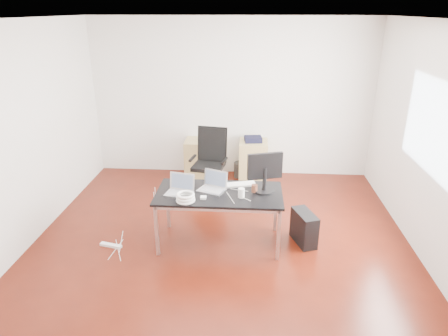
# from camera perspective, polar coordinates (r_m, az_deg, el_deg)

# --- Properties ---
(room_shell) EXTENTS (5.00, 5.00, 5.00)m
(room_shell) POSITION_cam_1_polar(r_m,az_deg,el_deg) (4.81, -0.02, 3.68)
(room_shell) COLOR #3E0F07
(room_shell) RESTS_ON ground
(desk) EXTENTS (1.60, 0.80, 0.73)m
(desk) POSITION_cam_1_polar(r_m,az_deg,el_deg) (5.10, -0.69, -4.05)
(desk) COLOR black
(desk) RESTS_ON ground
(office_chair) EXTENTS (0.55, 0.57, 1.08)m
(office_chair) POSITION_cam_1_polar(r_m,az_deg,el_deg) (6.57, -2.03, 1.37)
(office_chair) COLOR black
(office_chair) RESTS_ON ground
(filing_cabinet_left) EXTENTS (0.50, 0.50, 0.70)m
(filing_cabinet_left) POSITION_cam_1_polar(r_m,az_deg,el_deg) (7.31, -3.51, 1.37)
(filing_cabinet_left) COLOR tan
(filing_cabinet_left) RESTS_ON ground
(filing_cabinet_right) EXTENTS (0.50, 0.50, 0.70)m
(filing_cabinet_right) POSITION_cam_1_polar(r_m,az_deg,el_deg) (7.25, 4.18, 1.18)
(filing_cabinet_right) COLOR tan
(filing_cabinet_right) RESTS_ON ground
(pc_tower) EXTENTS (0.34, 0.49, 0.44)m
(pc_tower) POSITION_cam_1_polar(r_m,az_deg,el_deg) (5.41, 11.36, -8.36)
(pc_tower) COLOR black
(pc_tower) RESTS_ON ground
(wastebasket) EXTENTS (0.28, 0.28, 0.28)m
(wastebasket) POSITION_cam_1_polar(r_m,az_deg,el_deg) (7.35, 2.37, -0.26)
(wastebasket) COLOR black
(wastebasket) RESTS_ON ground
(power_strip) EXTENTS (0.31, 0.13, 0.04)m
(power_strip) POSITION_cam_1_polar(r_m,az_deg,el_deg) (5.52, -15.85, -10.59)
(power_strip) COLOR white
(power_strip) RESTS_ON ground
(laptop_left) EXTENTS (0.38, 0.32, 0.23)m
(laptop_left) POSITION_cam_1_polar(r_m,az_deg,el_deg) (5.07, -6.28, -2.96)
(laptop_left) COLOR silver
(laptop_left) RESTS_ON desk
(laptop_right) EXTENTS (0.40, 0.36, 0.23)m
(laptop_right) POSITION_cam_1_polar(r_m,az_deg,el_deg) (5.14, -1.56, -2.51)
(laptop_right) COLOR silver
(laptop_right) RESTS_ON desk
(monitor) EXTENTS (0.45, 0.26, 0.51)m
(monitor) POSITION_cam_1_polar(r_m,az_deg,el_deg) (5.03, 5.86, -0.32)
(monitor) COLOR black
(monitor) RESTS_ON desk
(keyboard) EXTENTS (0.46, 0.24, 0.02)m
(keyboard) POSITION_cam_1_polar(r_m,az_deg,el_deg) (5.28, 2.12, -2.37)
(keyboard) COLOR white
(keyboard) RESTS_ON desk
(cup_white) EXTENTS (0.09, 0.09, 0.12)m
(cup_white) POSITION_cam_1_polar(r_m,az_deg,el_deg) (4.93, 2.50, -3.58)
(cup_white) COLOR white
(cup_white) RESTS_ON desk
(cup_brown) EXTENTS (0.08, 0.08, 0.10)m
(cup_brown) POSITION_cam_1_polar(r_m,az_deg,el_deg) (5.08, 4.37, -2.92)
(cup_brown) COLOR brown
(cup_brown) RESTS_ON desk
(cable_coil) EXTENTS (0.24, 0.24, 0.11)m
(cable_coil) POSITION_cam_1_polar(r_m,az_deg,el_deg) (4.85, -5.52, -4.22)
(cable_coil) COLOR white
(cable_coil) RESTS_ON desk
(power_adapter) EXTENTS (0.07, 0.07, 0.03)m
(power_adapter) POSITION_cam_1_polar(r_m,az_deg,el_deg) (4.92, -2.97, -4.24)
(power_adapter) COLOR white
(power_adapter) RESTS_ON desk
(speaker) EXTENTS (0.11, 0.10, 0.18)m
(speaker) POSITION_cam_1_polar(r_m,az_deg,el_deg) (7.09, -2.87, 4.48)
(speaker) COLOR #9E9E9E
(speaker) RESTS_ON filing_cabinet_left
(navy_garment) EXTENTS (0.33, 0.28, 0.09)m
(navy_garment) POSITION_cam_1_polar(r_m,az_deg,el_deg) (7.12, 4.18, 4.13)
(navy_garment) COLOR black
(navy_garment) RESTS_ON filing_cabinet_right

